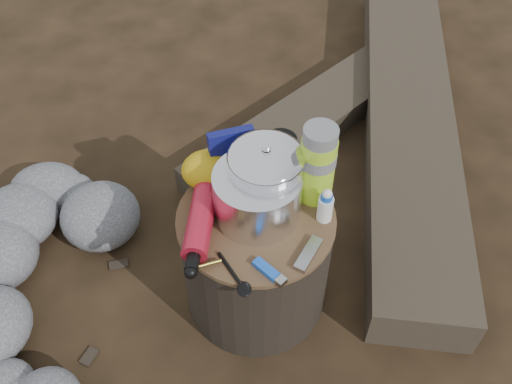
{
  "coord_description": "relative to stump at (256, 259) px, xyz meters",
  "views": [
    {
      "loc": [
        -0.1,
        -0.93,
        1.56
      ],
      "look_at": [
        0.0,
        0.0,
        0.48
      ],
      "focal_mm": 40.93,
      "sensor_mm": 36.0,
      "label": 1
    }
  ],
  "objects": [
    {
      "name": "multitool",
      "position": [
        0.11,
        -0.13,
        0.2
      ],
      "size": [
        0.09,
        0.1,
        0.02
      ],
      "primitive_type": "cube",
      "rotation": [
        0.0,
        0.0,
        -0.62
      ],
      "color": "#9D9DA2",
      "rests_on": "stump"
    },
    {
      "name": "foil_windscreen",
      "position": [
        0.01,
        0.02,
        0.26
      ],
      "size": [
        0.22,
        0.22,
        0.14
      ],
      "primitive_type": "cylinder",
      "color": "silver",
      "rests_on": "stump"
    },
    {
      "name": "travel_mug",
      "position": [
        0.08,
        0.15,
        0.25
      ],
      "size": [
        0.08,
        0.08,
        0.12
      ],
      "primitive_type": "cylinder",
      "color": "black",
      "rests_on": "stump"
    },
    {
      "name": "lighter",
      "position": [
        0.01,
        -0.17,
        0.2
      ],
      "size": [
        0.08,
        0.09,
        0.02
      ],
      "primitive_type": "cube",
      "rotation": [
        0.0,
        0.0,
        0.68
      ],
      "color": "blue",
      "rests_on": "stump"
    },
    {
      "name": "camping_pot",
      "position": [
        0.03,
        0.06,
        0.29
      ],
      "size": [
        0.19,
        0.19,
        0.19
      ],
      "primitive_type": "cylinder",
      "color": "silver",
      "rests_on": "stump"
    },
    {
      "name": "thermos",
      "position": [
        0.16,
        0.06,
        0.3
      ],
      "size": [
        0.09,
        0.09,
        0.23
      ],
      "primitive_type": "cylinder",
      "color": "#A5D424",
      "rests_on": "stump"
    },
    {
      "name": "food_pouch",
      "position": [
        -0.05,
        0.16,
        0.27
      ],
      "size": [
        0.13,
        0.05,
        0.16
      ],
      "primitive_type": "cube",
      "rotation": [
        0.0,
        0.0,
        0.19
      ],
      "color": "#0E1059",
      "rests_on": "stump"
    },
    {
      "name": "fuel_bottle",
      "position": [
        -0.14,
        -0.03,
        0.22
      ],
      "size": [
        0.12,
        0.28,
        0.07
      ],
      "primitive_type": null,
      "rotation": [
        0.0,
        0.0,
        -0.2
      ],
      "color": "#AE172C",
      "rests_on": "stump"
    },
    {
      "name": "squeeze_bottle",
      "position": [
        0.17,
        -0.02,
        0.24
      ],
      "size": [
        0.04,
        0.04,
        0.09
      ],
      "primitive_type": "cylinder",
      "color": "white",
      "rests_on": "stump"
    },
    {
      "name": "log_main",
      "position": [
        0.65,
        0.65,
        -0.11
      ],
      "size": [
        0.71,
        1.83,
        0.15
      ],
      "primitive_type": "cube",
      "rotation": [
        0.0,
        0.0,
        -0.23
      ],
      "color": "#332B21",
      "rests_on": "ground"
    },
    {
      "name": "stuff_sack",
      "position": [
        -0.11,
        0.14,
        0.24
      ],
      "size": [
        0.15,
        0.12,
        0.1
      ],
      "primitive_type": "ellipsoid",
      "color": "#C3960F",
      "rests_on": "stump"
    },
    {
      "name": "ground",
      "position": [
        0.0,
        0.0,
        -0.19
      ],
      "size": [
        60.0,
        60.0,
        0.0
      ],
      "primitive_type": "plane",
      "color": "black",
      "rests_on": "ground"
    },
    {
      "name": "stump",
      "position": [
        0.0,
        0.0,
        0.0
      ],
      "size": [
        0.41,
        0.41,
        0.38
      ],
      "primitive_type": "cylinder",
      "color": "black",
      "rests_on": "ground"
    },
    {
      "name": "spork",
      "position": [
        -0.08,
        -0.16,
        0.2
      ],
      "size": [
        0.08,
        0.13,
        0.01
      ],
      "primitive_type": null,
      "rotation": [
        0.0,
        0.0,
        0.44
      ],
      "color": "black",
      "rests_on": "stump"
    },
    {
      "name": "log_small",
      "position": [
        0.33,
        0.75,
        -0.14
      ],
      "size": [
        1.12,
        0.93,
        0.1
      ],
      "primitive_type": "cube",
      "rotation": [
        0.0,
        0.0,
        -0.92
      ],
      "color": "#332B21",
      "rests_on": "ground"
    },
    {
      "name": "rock_ring",
      "position": [
        -0.63,
        0.09,
        -0.1
      ],
      "size": [
        0.41,
        0.89,
        0.18
      ],
      "primitive_type": null,
      "color": "#57575C",
      "rests_on": "ground"
    }
  ]
}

